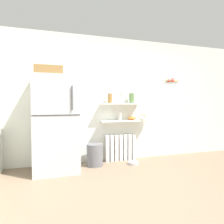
# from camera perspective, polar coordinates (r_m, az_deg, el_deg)

# --- Properties ---
(ground_plane) EXTENTS (7.04, 7.04, 0.00)m
(ground_plane) POSITION_cam_1_polar(r_m,az_deg,el_deg) (3.14, 10.67, -20.30)
(ground_plane) COLOR #7A6651
(back_wall) EXTENTS (7.04, 0.10, 2.60)m
(back_wall) POSITION_cam_1_polar(r_m,az_deg,el_deg) (4.33, 1.12, 3.58)
(back_wall) COLOR silver
(back_wall) RESTS_ON ground_plane
(refrigerator) EXTENTS (0.77, 0.75, 1.85)m
(refrigerator) POSITION_cam_1_polar(r_m,az_deg,el_deg) (3.71, -15.73, -2.76)
(refrigerator) COLOR #B7BABF
(refrigerator) RESTS_ON ground_plane
(radiator) EXTENTS (0.66, 0.12, 0.55)m
(radiator) POSITION_cam_1_polar(r_m,az_deg,el_deg) (4.33, 2.44, -10.09)
(radiator) COLOR white
(radiator) RESTS_ON ground_plane
(wall_shelf_lower) EXTENTS (0.87, 0.22, 0.02)m
(wall_shelf_lower) POSITION_cam_1_polar(r_m,az_deg,el_deg) (4.21, 2.59, -2.57)
(wall_shelf_lower) COLOR white
(wall_shelf_upper) EXTENTS (0.87, 0.22, 0.02)m
(wall_shelf_upper) POSITION_cam_1_polar(r_m,az_deg,el_deg) (4.20, 2.60, 2.36)
(wall_shelf_upper) COLOR white
(storage_jar_0) EXTENTS (0.10, 0.10, 0.21)m
(storage_jar_0) POSITION_cam_1_polar(r_m,az_deg,el_deg) (4.12, -0.58, 3.95)
(storage_jar_0) COLOR olive
(storage_jar_0) RESTS_ON wall_shelf_upper
(storage_jar_1) EXTENTS (0.09, 0.09, 0.19)m
(storage_jar_1) POSITION_cam_1_polar(r_m,az_deg,el_deg) (4.20, 2.60, 3.80)
(storage_jar_1) COLOR silver
(storage_jar_1) RESTS_ON wall_shelf_upper
(storage_jar_2) EXTENTS (0.11, 0.11, 0.22)m
(storage_jar_2) POSITION_cam_1_polar(r_m,az_deg,el_deg) (4.29, 5.67, 3.98)
(storage_jar_2) COLOR #5B7F4C
(storage_jar_2) RESTS_ON wall_shelf_upper
(vase) EXTENTS (0.07, 0.07, 0.20)m
(vase) POSITION_cam_1_polar(r_m,az_deg,el_deg) (4.19, 2.25, -1.05)
(vase) COLOR #B2ADA8
(vase) RESTS_ON wall_shelf_lower
(shelf_bowl) EXTENTS (0.17, 0.17, 0.08)m
(shelf_bowl) POSITION_cam_1_polar(r_m,az_deg,el_deg) (4.30, 5.73, -1.80)
(shelf_bowl) COLOR orange
(shelf_bowl) RESTS_ON wall_shelf_lower
(trash_bin) EXTENTS (0.32, 0.32, 0.42)m
(trash_bin) POSITION_cam_1_polar(r_m,az_deg,el_deg) (3.99, -4.95, -12.09)
(trash_bin) COLOR slate
(trash_bin) RESTS_ON ground_plane
(pet_food_bowl) EXTENTS (0.21, 0.21, 0.05)m
(pet_food_bowl) POSITION_cam_1_polar(r_m,az_deg,el_deg) (4.13, 6.08, -14.30)
(pet_food_bowl) COLOR #B7B7BC
(pet_food_bowl) RESTS_ON ground_plane
(hanging_fruit_basket) EXTENTS (0.35, 0.35, 0.09)m
(hanging_fruit_basket) POSITION_cam_1_polar(r_m,az_deg,el_deg) (4.31, 16.41, 8.42)
(hanging_fruit_basket) COLOR #B2B2B7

